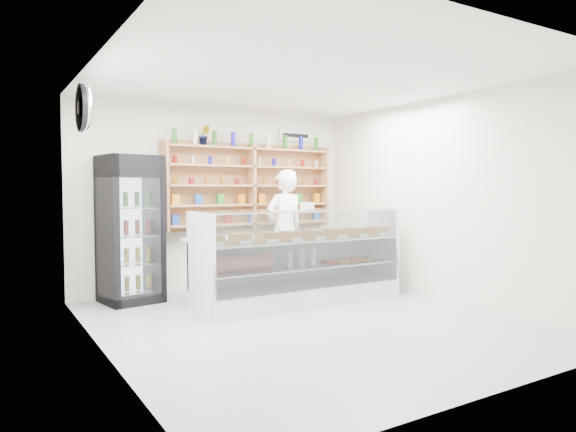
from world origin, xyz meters
TOP-DOWN VIEW (x-y plane):
  - room at (0.00, 0.00)m, footprint 5.00×5.00m
  - display_counter at (0.51, 0.96)m, footprint 2.91×0.87m
  - shop_worker at (0.78, 1.78)m, footprint 0.71×0.50m
  - drinks_cooler at (-1.46, 2.13)m, footprint 0.82×0.80m
  - wall_shelving at (0.50, 2.34)m, footprint 2.84×0.28m
  - potted_plant at (-0.29, 2.34)m, footprint 0.19×0.16m
  - security_mirror at (-2.17, 1.20)m, footprint 0.15×0.50m
  - wall_sign at (1.40, 2.47)m, footprint 0.62×0.03m

SIDE VIEW (x-z plane):
  - display_counter at x=0.51m, z-range -0.28..0.99m
  - shop_worker at x=0.78m, z-range 0.00..1.84m
  - drinks_cooler at x=-1.46m, z-range 0.00..2.00m
  - room at x=0.00m, z-range -1.10..3.90m
  - wall_shelving at x=0.50m, z-range 0.93..2.26m
  - potted_plant at x=-0.29m, z-range 2.20..2.51m
  - security_mirror at x=-2.17m, z-range 2.20..2.70m
  - wall_sign at x=1.40m, z-range 2.35..2.55m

